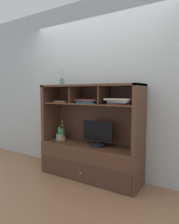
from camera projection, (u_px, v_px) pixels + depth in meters
floor_plane at (90, 178)px, 3.13m from camera, size 6.00×6.00×0.02m
back_wall at (98, 87)px, 3.21m from camera, size 6.00×0.02×2.80m
media_console at (90, 149)px, 3.09m from camera, size 1.61×0.49×1.44m
tv_monitor at (98, 135)px, 2.96m from camera, size 0.49×0.21×0.37m
potted_orchid at (63, 137)px, 3.35m from camera, size 0.11×0.11×0.33m
potted_fern at (60, 134)px, 3.38m from camera, size 0.17×0.17×0.23m
magazine_stack_left at (65, 101)px, 3.28m from camera, size 0.28×0.31×0.03m
magazine_stack_centre at (88, 101)px, 2.99m from camera, size 0.42×0.26×0.06m
magazine_stack_right at (121, 101)px, 2.69m from camera, size 0.40×0.34×0.08m
diffuser_bottle at (62, 82)px, 3.24m from camera, size 0.08×0.08×0.26m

